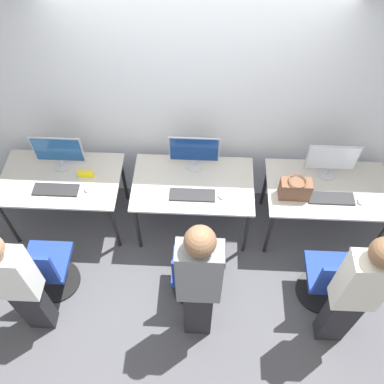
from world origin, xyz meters
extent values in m
plane|color=#4C4C51|center=(0.00, 0.00, 0.00)|extent=(20.00, 20.00, 0.00)
cube|color=silver|center=(0.00, 0.87, 1.40)|extent=(12.00, 0.05, 2.80)
cube|color=#BCB7AD|center=(-1.38, 0.37, 0.75)|extent=(1.24, 0.75, 0.02)
cylinder|color=black|center=(-1.95, 0.05, 0.37)|extent=(0.04, 0.04, 0.73)
cylinder|color=black|center=(-0.81, 0.05, 0.37)|extent=(0.04, 0.04, 0.73)
cylinder|color=black|center=(-1.95, 0.70, 0.37)|extent=(0.04, 0.04, 0.73)
cylinder|color=black|center=(-0.81, 0.70, 0.37)|extent=(0.04, 0.04, 0.73)
cylinder|color=#B2B2B7|center=(-1.38, 0.55, 0.76)|extent=(0.19, 0.19, 0.01)
cylinder|color=#B2B2B7|center=(-1.38, 0.55, 0.81)|extent=(0.04, 0.04, 0.08)
cube|color=#B2B2B7|center=(-1.38, 0.55, 1.00)|extent=(0.51, 0.01, 0.33)
cube|color=navy|center=(-1.38, 0.55, 1.00)|extent=(0.49, 0.01, 0.30)
cube|color=#262628|center=(-1.38, 0.22, 0.77)|extent=(0.46, 0.15, 0.02)
ellipsoid|color=silver|center=(-1.06, 0.25, 0.77)|extent=(0.06, 0.09, 0.03)
cylinder|color=black|center=(-1.40, -0.42, 0.01)|extent=(0.48, 0.48, 0.03)
cylinder|color=black|center=(-1.40, -0.42, 0.23)|extent=(0.04, 0.04, 0.39)
cube|color=navy|center=(-1.40, -0.42, 0.45)|extent=(0.44, 0.44, 0.05)
cube|color=navy|center=(-1.40, -0.62, 0.69)|extent=(0.40, 0.04, 0.44)
cube|color=#232328|center=(-1.43, -0.84, 0.36)|extent=(0.25, 0.16, 0.73)
cube|color=white|center=(-1.43, -0.84, 1.04)|extent=(0.36, 0.20, 0.63)
cube|color=#BCB7AD|center=(0.00, 0.37, 0.75)|extent=(1.24, 0.75, 0.02)
cylinder|color=black|center=(-0.57, 0.05, 0.37)|extent=(0.04, 0.04, 0.73)
cylinder|color=black|center=(0.57, 0.05, 0.37)|extent=(0.04, 0.04, 0.73)
cylinder|color=black|center=(-0.57, 0.70, 0.37)|extent=(0.04, 0.04, 0.73)
cylinder|color=black|center=(0.57, 0.70, 0.37)|extent=(0.04, 0.04, 0.73)
cylinder|color=#B2B2B7|center=(0.00, 0.61, 0.76)|extent=(0.19, 0.19, 0.01)
cylinder|color=#B2B2B7|center=(0.00, 0.61, 0.81)|extent=(0.04, 0.04, 0.08)
cube|color=#B2B2B7|center=(0.00, 0.62, 1.00)|extent=(0.51, 0.01, 0.33)
cube|color=navy|center=(0.00, 0.61, 1.00)|extent=(0.49, 0.01, 0.30)
cube|color=#262628|center=(0.00, 0.22, 0.77)|extent=(0.46, 0.15, 0.02)
ellipsoid|color=silver|center=(0.29, 0.22, 0.77)|extent=(0.06, 0.09, 0.03)
cylinder|color=black|center=(0.05, -0.41, 0.01)|extent=(0.48, 0.48, 0.03)
cylinder|color=black|center=(0.05, -0.41, 0.23)|extent=(0.04, 0.04, 0.39)
cube|color=navy|center=(0.05, -0.41, 0.45)|extent=(0.44, 0.44, 0.05)
cube|color=navy|center=(0.05, -0.61, 0.69)|extent=(0.40, 0.04, 0.44)
cube|color=#232328|center=(0.10, -0.83, 0.41)|extent=(0.25, 0.16, 0.82)
cube|color=slate|center=(0.10, -0.83, 1.18)|extent=(0.36, 0.20, 0.71)
sphere|color=brown|center=(0.10, -0.83, 1.65)|extent=(0.23, 0.23, 0.23)
cube|color=#BCB7AD|center=(1.38, 0.37, 0.75)|extent=(1.24, 0.75, 0.02)
cylinder|color=black|center=(0.81, 0.05, 0.37)|extent=(0.04, 0.04, 0.73)
cylinder|color=black|center=(1.95, 0.05, 0.37)|extent=(0.04, 0.04, 0.73)
cylinder|color=black|center=(0.81, 0.70, 0.37)|extent=(0.04, 0.04, 0.73)
cylinder|color=black|center=(1.95, 0.70, 0.37)|extent=(0.04, 0.04, 0.73)
cylinder|color=#B2B2B7|center=(1.38, 0.56, 0.76)|extent=(0.19, 0.19, 0.01)
cylinder|color=#B2B2B7|center=(1.38, 0.56, 0.81)|extent=(0.04, 0.04, 0.08)
cube|color=#B2B2B7|center=(1.38, 0.57, 1.00)|extent=(0.51, 0.01, 0.33)
cube|color=silver|center=(1.38, 0.56, 1.00)|extent=(0.49, 0.01, 0.30)
cube|color=#262628|center=(1.38, 0.24, 0.77)|extent=(0.46, 0.15, 0.02)
ellipsoid|color=silver|center=(1.66, 0.22, 0.77)|extent=(0.06, 0.09, 0.03)
cylinder|color=black|center=(1.35, -0.41, 0.01)|extent=(0.48, 0.48, 0.03)
cylinder|color=black|center=(1.35, -0.41, 0.23)|extent=(0.04, 0.04, 0.39)
cube|color=navy|center=(1.35, -0.41, 0.45)|extent=(0.44, 0.44, 0.05)
cube|color=navy|center=(1.35, -0.61, 0.69)|extent=(0.40, 0.04, 0.44)
cube|color=#232328|center=(1.37, -0.83, 0.40)|extent=(0.25, 0.16, 0.80)
cube|color=silver|center=(1.37, -0.83, 1.14)|extent=(0.36, 0.20, 0.69)
cube|color=brown|center=(1.01, 0.26, 0.87)|extent=(0.30, 0.14, 0.22)
torus|color=brown|center=(1.01, 0.26, 1.00)|extent=(0.18, 0.18, 0.01)
cube|color=yellow|center=(-1.10, 0.41, 0.80)|extent=(0.16, 0.03, 0.08)
camera|label=1|loc=(0.11, -2.31, 4.20)|focal=40.00mm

